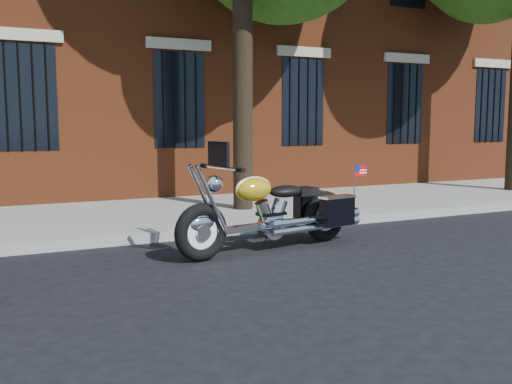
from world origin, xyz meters
name	(u,v)px	position (x,y,z in m)	size (l,w,h in m)	color
ground	(296,250)	(0.00, 0.00, 0.00)	(120.00, 120.00, 0.00)	black
curb	(253,228)	(0.00, 1.38, 0.07)	(40.00, 0.16, 0.15)	gray
sidewalk	(211,211)	(0.00, 3.26, 0.07)	(40.00, 3.60, 0.15)	gray
motorcycle	(277,213)	(-0.21, 0.17, 0.50)	(2.97, 1.16, 1.48)	black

